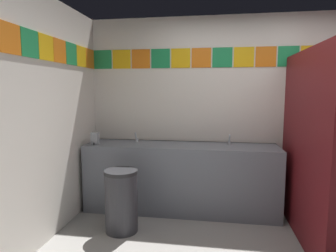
% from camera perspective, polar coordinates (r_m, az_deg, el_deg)
% --- Properties ---
extents(wall_back, '(4.36, 0.09, 2.52)m').
position_cam_1_polar(wall_back, '(4.01, 16.21, 2.59)').
color(wall_back, silver).
rests_on(wall_back, ground_plane).
extents(wall_side, '(0.09, 3.14, 2.52)m').
position_cam_1_polar(wall_side, '(2.94, -26.88, 0.61)').
color(wall_side, silver).
rests_on(wall_side, ground_plane).
extents(vanity_counter, '(2.44, 0.59, 0.87)m').
position_cam_1_polar(vanity_counter, '(3.83, 2.53, -9.95)').
color(vanity_counter, slate).
rests_on(vanity_counter, ground_plane).
extents(faucet_left, '(0.04, 0.10, 0.14)m').
position_cam_1_polar(faucet_left, '(3.92, -6.19, -2.42)').
color(faucet_left, silver).
rests_on(faucet_left, vanity_counter).
extents(faucet_right, '(0.04, 0.10, 0.14)m').
position_cam_1_polar(faucet_right, '(3.79, 11.93, -2.85)').
color(faucet_right, silver).
rests_on(faucet_right, vanity_counter).
extents(soap_dispenser, '(0.09, 0.09, 0.16)m').
position_cam_1_polar(soap_dispenser, '(3.82, -14.09, -2.42)').
color(soap_dispenser, gray).
rests_on(soap_dispenser, vanity_counter).
extents(stall_divider, '(0.92, 1.60, 1.97)m').
position_cam_1_polar(stall_divider, '(3.11, 28.96, -4.49)').
color(stall_divider, maroon).
rests_on(stall_divider, ground_plane).
extents(toilet, '(0.39, 0.49, 0.74)m').
position_cam_1_polar(toilet, '(4.00, 29.58, -12.18)').
color(toilet, white).
rests_on(toilet, ground_plane).
extents(trash_bin, '(0.37, 0.37, 0.69)m').
position_cam_1_polar(trash_bin, '(3.35, -9.12, -14.25)').
color(trash_bin, '#333338').
rests_on(trash_bin, ground_plane).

